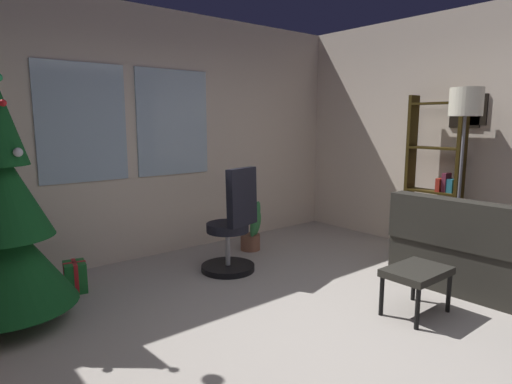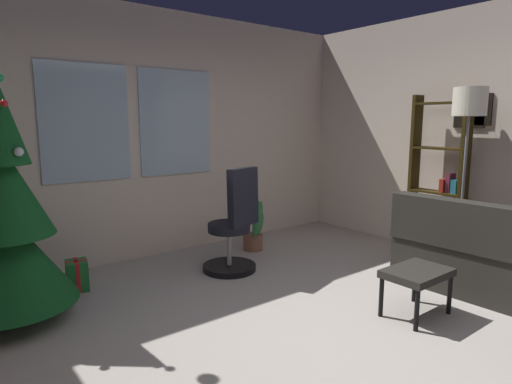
% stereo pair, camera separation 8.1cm
% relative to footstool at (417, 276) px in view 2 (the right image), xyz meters
% --- Properties ---
extents(ground_plane, '(5.15, 5.47, 0.10)m').
position_rel_footstool_xyz_m(ground_plane, '(-0.77, 0.06, -0.38)').
color(ground_plane, '#B0A79E').
extents(wall_back_with_windows, '(5.15, 0.12, 2.79)m').
position_rel_footstool_xyz_m(wall_back_with_windows, '(-0.78, 2.85, 1.07)').
color(wall_back_with_windows, beige).
rests_on(wall_back_with_windows, ground_plane).
extents(footstool, '(0.54, 0.38, 0.39)m').
position_rel_footstool_xyz_m(footstool, '(0.00, 0.00, 0.00)').
color(footstool, '#282621').
rests_on(footstool, ground_plane).
extents(holiday_tree, '(0.98, 0.98, 2.42)m').
position_rel_footstool_xyz_m(holiday_tree, '(-2.58, 1.86, 0.48)').
color(holiday_tree, '#4C331E').
rests_on(holiday_tree, ground_plane).
extents(gift_box_green, '(0.23, 0.26, 0.28)m').
position_rel_footstool_xyz_m(gift_box_green, '(-1.99, 2.25, -0.20)').
color(gift_box_green, '#1E722D').
rests_on(gift_box_green, ground_plane).
extents(office_chair, '(0.56, 0.56, 1.10)m').
position_rel_footstool_xyz_m(office_chair, '(-0.56, 1.75, 0.09)').
color(office_chair, black).
rests_on(office_chair, ground_plane).
extents(bookshelf, '(0.18, 0.64, 1.85)m').
position_rel_footstool_xyz_m(bookshelf, '(1.59, 0.75, 0.47)').
color(bookshelf, '#32250A').
rests_on(bookshelf, ground_plane).
extents(floor_lamp, '(0.32, 0.32, 1.88)m').
position_rel_footstool_xyz_m(floor_lamp, '(1.28, 0.31, 1.25)').
color(floor_lamp, slate).
rests_on(floor_lamp, ground_plane).
extents(potted_plant, '(0.28, 0.31, 0.64)m').
position_rel_footstool_xyz_m(potted_plant, '(0.08, 2.20, -0.07)').
color(potted_plant, '#905B44').
rests_on(potted_plant, ground_plane).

